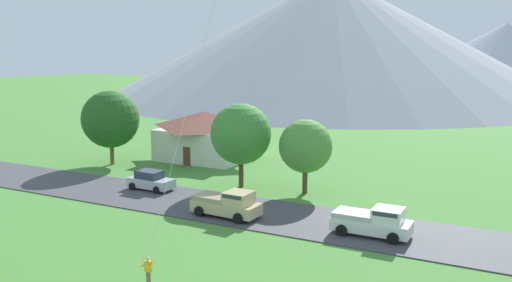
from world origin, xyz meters
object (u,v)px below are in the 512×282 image
Objects in this scene: tree_center at (110,119)px; pickup_truck_white_west_side at (373,221)px; pickup_truck_sand_east_side at (228,203)px; tree_near_left at (241,134)px; parked_car_silver_west_end at (151,181)px; tree_left_of_center at (305,146)px; house_leftmost at (206,134)px.

tree_center is 32.96m from pickup_truck_white_west_side.
pickup_truck_white_west_side and pickup_truck_sand_east_side have the same top height.
pickup_truck_white_west_side is (31.30, -9.58, -3.87)m from tree_center.
parked_car_silver_west_end is (-6.59, -4.65, -4.00)m from tree_near_left.
parked_car_silver_west_end is 10.63m from pickup_truck_sand_east_side.
parked_car_silver_west_end is 20.87m from pickup_truck_white_west_side.
tree_left_of_center is at bearing 6.48° from tree_near_left.
tree_left_of_center reaches higher than house_leftmost.
house_leftmost reaches higher than pickup_truck_white_west_side.
pickup_truck_white_west_side is at bearing 4.57° from pickup_truck_sand_east_side.
tree_center is 1.52× the size of pickup_truck_sand_east_side.
house_leftmost is 1.95× the size of pickup_truck_sand_east_side.
house_leftmost is 1.29× the size of tree_center.
house_leftmost is 14.40m from parked_car_silver_west_end.
tree_left_of_center is 1.52× the size of parked_car_silver_west_end.
tree_near_left is 1.46× the size of pickup_truck_white_west_side.
tree_left_of_center is at bearing 135.26° from pickup_truck_white_west_side.
tree_near_left is 1.79× the size of parked_car_silver_west_end.
tree_left_of_center is at bearing -3.69° from tree_center.
tree_near_left is at bearing 152.26° from pickup_truck_white_west_side.
parked_car_silver_west_end is (10.61, -6.81, -4.06)m from tree_center.
house_leftmost is at bearing 144.88° from pickup_truck_white_west_side.
tree_center reaches higher than pickup_truck_sand_east_side.
house_leftmost is 2.43× the size of parked_car_silver_west_end.
house_leftmost reaches higher than pickup_truck_sand_east_side.
tree_center is at bearing 172.83° from tree_near_left.
pickup_truck_sand_east_side is (10.00, -3.62, 0.19)m from parked_car_silver_west_end.
tree_left_of_center is at bearing -28.93° from house_leftmost.
tree_near_left is at bearing 112.41° from pickup_truck_sand_east_side.
parked_car_silver_west_end is (-12.52, -5.32, -3.27)m from tree_left_of_center.
tree_near_left reaches higher than house_leftmost.
house_leftmost reaches higher than parked_car_silver_west_end.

